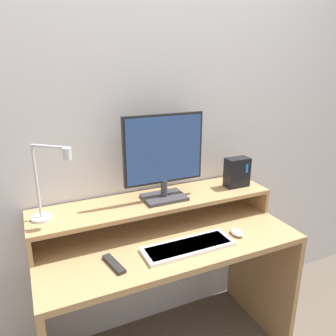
# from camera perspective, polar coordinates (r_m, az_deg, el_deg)

# --- Properties ---
(wall_back) EXTENTS (6.00, 0.05, 2.50)m
(wall_back) POSITION_cam_1_polar(r_m,az_deg,el_deg) (1.79, -4.56, 7.02)
(wall_back) COLOR silver
(wall_back) RESTS_ON ground_plane
(desk) EXTENTS (1.28, 0.59, 0.75)m
(desk) POSITION_cam_1_polar(r_m,az_deg,el_deg) (1.80, -0.14, -17.80)
(desk) COLOR #A87F51
(desk) RESTS_ON ground_plane
(monitor_shelf) EXTENTS (1.28, 0.29, 0.14)m
(monitor_shelf) POSITION_cam_1_polar(r_m,az_deg,el_deg) (1.75, -2.17, -6.11)
(monitor_shelf) COLOR #A87F51
(monitor_shelf) RESTS_ON desk
(monitor) EXTENTS (0.43, 0.16, 0.45)m
(monitor) POSITION_cam_1_polar(r_m,az_deg,el_deg) (1.66, -0.72, 2.11)
(monitor) COLOR #38383D
(monitor) RESTS_ON monitor_shelf
(desk_lamp) EXTENTS (0.20, 0.18, 0.36)m
(desk_lamp) POSITION_cam_1_polar(r_m,az_deg,el_deg) (1.55, -20.21, -3.24)
(desk_lamp) COLOR silver
(desk_lamp) RESTS_ON monitor_shelf
(router_dock) EXTENTS (0.14, 0.08, 0.17)m
(router_dock) POSITION_cam_1_polar(r_m,az_deg,el_deg) (1.93, 11.92, -0.73)
(router_dock) COLOR black
(router_dock) RESTS_ON monitor_shelf
(keyboard) EXTENTS (0.44, 0.15, 0.02)m
(keyboard) POSITION_cam_1_polar(r_m,az_deg,el_deg) (1.59, 3.55, -13.48)
(keyboard) COLOR white
(keyboard) RESTS_ON desk
(mouse) EXTENTS (0.05, 0.09, 0.03)m
(mouse) POSITION_cam_1_polar(r_m,az_deg,el_deg) (1.72, 11.88, -10.92)
(mouse) COLOR silver
(mouse) RESTS_ON desk
(remote_control) EXTENTS (0.07, 0.16, 0.02)m
(remote_control) POSITION_cam_1_polar(r_m,az_deg,el_deg) (1.49, -9.40, -16.16)
(remote_control) COLOR black
(remote_control) RESTS_ON desk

